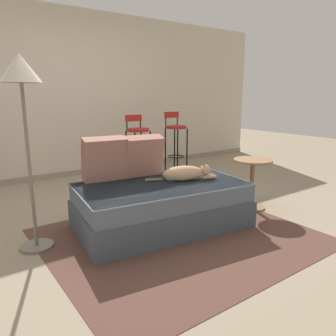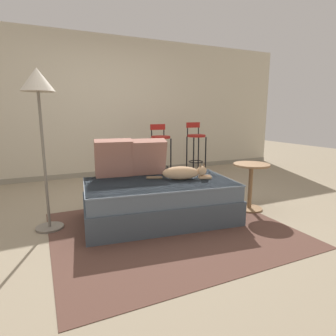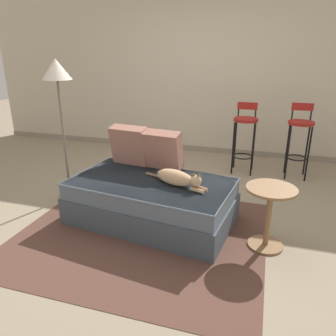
% 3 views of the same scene
% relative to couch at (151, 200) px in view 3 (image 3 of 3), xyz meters
% --- Properties ---
extents(ground_plane, '(16.00, 16.00, 0.00)m').
position_rel_couch_xyz_m(ground_plane, '(0.00, 0.40, -0.23)').
color(ground_plane, gray).
rests_on(ground_plane, ground).
extents(wall_back_panel, '(8.00, 0.10, 2.60)m').
position_rel_couch_xyz_m(wall_back_panel, '(0.00, 2.65, 1.07)').
color(wall_back_panel, beige).
rests_on(wall_back_panel, ground).
extents(wall_baseboard_trim, '(8.00, 0.02, 0.09)m').
position_rel_couch_xyz_m(wall_baseboard_trim, '(0.00, 2.60, -0.18)').
color(wall_baseboard_trim, gray).
rests_on(wall_baseboard_trim, ground).
extents(area_rug, '(2.35, 2.03, 0.01)m').
position_rel_couch_xyz_m(area_rug, '(0.00, -0.30, -0.22)').
color(area_rug, brown).
rests_on(area_rug, ground).
extents(couch, '(1.75, 1.14, 0.45)m').
position_rel_couch_xyz_m(couch, '(0.00, 0.00, 0.00)').
color(couch, '#44505B').
rests_on(couch, ground).
extents(throw_pillow_corner, '(0.46, 0.29, 0.45)m').
position_rel_couch_xyz_m(throw_pillow_corner, '(-0.40, 0.42, 0.45)').
color(throw_pillow_corner, '#936051').
rests_on(throw_pillow_corner, couch).
extents(throw_pillow_middle, '(0.45, 0.30, 0.44)m').
position_rel_couch_xyz_m(throw_pillow_middle, '(0.01, 0.37, 0.44)').
color(throw_pillow_middle, '#936051').
rests_on(throw_pillow_middle, couch).
extents(cat, '(0.71, 0.34, 0.19)m').
position_rel_couch_xyz_m(cat, '(0.28, -0.03, 0.30)').
color(cat, tan).
rests_on(cat, couch).
extents(bar_stool_near_window, '(0.34, 0.34, 1.00)m').
position_rel_couch_xyz_m(bar_stool_near_window, '(0.78, 1.78, 0.40)').
color(bar_stool_near_window, black).
rests_on(bar_stool_near_window, ground).
extents(bar_stool_by_doorway, '(0.34, 0.34, 1.02)m').
position_rel_couch_xyz_m(bar_stool_by_doorway, '(1.51, 1.79, 0.41)').
color(bar_stool_by_doorway, black).
rests_on(bar_stool_by_doorway, ground).
extents(side_table, '(0.44, 0.44, 0.58)m').
position_rel_couch_xyz_m(side_table, '(1.16, -0.15, 0.15)').
color(side_table, olive).
rests_on(side_table, ground).
extents(floor_lamp, '(0.32, 0.32, 1.62)m').
position_rel_couch_xyz_m(floor_lamp, '(-1.15, 0.25, 1.13)').
color(floor_lamp, slate).
rests_on(floor_lamp, ground).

